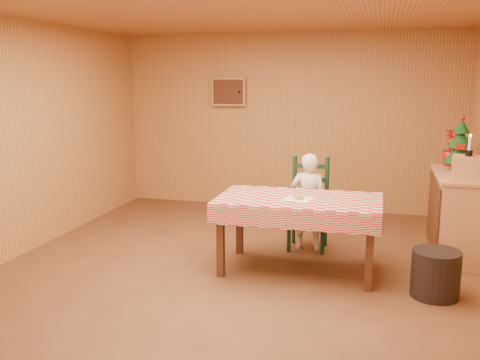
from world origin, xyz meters
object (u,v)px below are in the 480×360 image
object	(u,v)px
ladder_chair	(309,206)
christmas_tree	(460,145)
seated_child	(308,202)
shelf_unit	(457,214)
crate	(468,168)
storage_bin	(436,274)
dining_table	(299,206)

from	to	relation	value
ladder_chair	christmas_tree	world-z (taller)	christmas_tree
seated_child	christmas_tree	distance (m)	1.83
ladder_chair	shelf_unit	xyz separation A→B (m)	(1.64, 0.17, -0.04)
shelf_unit	crate	world-z (taller)	crate
ladder_chair	storage_bin	world-z (taller)	ladder_chair
crate	ladder_chair	bearing A→B (deg)	171.89
dining_table	crate	distance (m)	1.77
ladder_chair	crate	world-z (taller)	crate
seated_child	dining_table	bearing A→B (deg)	90.00
crate	storage_bin	bearing A→B (deg)	-110.32
dining_table	seated_child	bearing A→B (deg)	90.00
ladder_chair	christmas_tree	size ratio (longest dim) A/B	1.74
seated_child	crate	bearing A→B (deg)	173.84
shelf_unit	ladder_chair	bearing A→B (deg)	-174.23
seated_child	shelf_unit	bearing A→B (deg)	-172.26
shelf_unit	storage_bin	xyz separation A→B (m)	(-0.33, -1.30, -0.25)
christmas_tree	storage_bin	xyz separation A→B (m)	(-0.33, -1.55, -0.99)
seated_child	storage_bin	xyz separation A→B (m)	(1.31, -1.08, -0.35)
shelf_unit	storage_bin	world-z (taller)	shelf_unit
ladder_chair	dining_table	bearing A→B (deg)	-90.00
dining_table	storage_bin	bearing A→B (deg)	-14.92
dining_table	christmas_tree	size ratio (longest dim) A/B	2.67
christmas_tree	ladder_chair	bearing A→B (deg)	-165.84
seated_child	storage_bin	bearing A→B (deg)	140.54
dining_table	ladder_chair	xyz separation A→B (m)	(0.00, 0.79, -0.18)
storage_bin	christmas_tree	bearing A→B (deg)	77.85
storage_bin	shelf_unit	bearing A→B (deg)	75.96
seated_child	shelf_unit	xyz separation A→B (m)	(1.64, 0.22, -0.10)
christmas_tree	storage_bin	size ratio (longest dim) A/B	1.43
ladder_chair	seated_child	bearing A→B (deg)	-90.00
dining_table	seated_child	size ratio (longest dim) A/B	1.47
crate	storage_bin	xyz separation A→B (m)	(-0.33, -0.90, -0.84)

